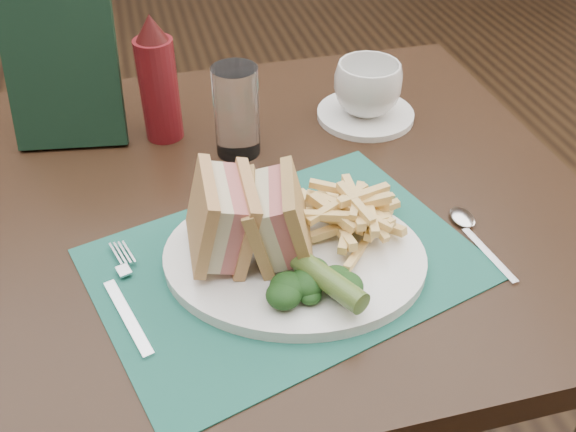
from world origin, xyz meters
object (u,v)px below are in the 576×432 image
object	(u,v)px
table_main	(253,373)
coffee_cup	(368,88)
drinking_glass	(237,112)
sandwich_half_b	(259,218)
placemat	(285,263)
plate	(294,257)
sandwich_half_a	(202,219)
saucer	(365,114)
ketchup_bottle	(158,79)
check_presenter	(61,57)

from	to	relation	value
table_main	coffee_cup	world-z (taller)	coffee_cup
table_main	drinking_glass	distance (m)	0.45
table_main	drinking_glass	xyz separation A→B (m)	(0.01, 0.10, 0.44)
sandwich_half_b	coffee_cup	world-z (taller)	sandwich_half_b
placemat	plate	world-z (taller)	plate
sandwich_half_a	saucer	world-z (taller)	sandwich_half_a
plate	drinking_glass	size ratio (longest dim) A/B	2.31
placemat	saucer	bearing A→B (deg)	55.41
drinking_glass	ketchup_bottle	bearing A→B (deg)	144.79
table_main	sandwich_half_a	size ratio (longest dim) A/B	8.75
saucer	ketchup_bottle	xyz separation A→B (m)	(-0.31, 0.02, 0.09)
plate	sandwich_half_b	bearing A→B (deg)	-179.41
drinking_glass	placemat	bearing A→B (deg)	-88.36
sandwich_half_a	sandwich_half_b	distance (m)	0.06
placemat	plate	distance (m)	0.01
plate	sandwich_half_b	world-z (taller)	sandwich_half_b
placemat	check_presenter	bearing A→B (deg)	123.23
plate	sandwich_half_a	bearing A→B (deg)	-174.51
sandwich_half_a	saucer	bearing A→B (deg)	45.93
coffee_cup	sandwich_half_a	bearing A→B (deg)	-136.61
table_main	placemat	size ratio (longest dim) A/B	2.15
table_main	saucer	xyz separation A→B (m)	(0.22, 0.15, 0.38)
sandwich_half_a	drinking_glass	bearing A→B (deg)	73.06
placemat	sandwich_half_b	world-z (taller)	sandwich_half_b
placemat	check_presenter	xyz separation A→B (m)	(-0.23, 0.35, 0.12)
sandwich_half_a	drinking_glass	distance (m)	0.24
coffee_cup	check_presenter	xyz separation A→B (m)	(-0.43, 0.06, 0.07)
plate	ketchup_bottle	size ratio (longest dim) A/B	1.61
table_main	plate	distance (m)	0.41
table_main	sandwich_half_a	world-z (taller)	sandwich_half_a
ketchup_bottle	placemat	bearing A→B (deg)	-71.59
table_main	ketchup_bottle	world-z (taller)	ketchup_bottle
sandwich_half_a	ketchup_bottle	bearing A→B (deg)	95.95
sandwich_half_b	coffee_cup	distance (m)	0.36
drinking_glass	check_presenter	distance (m)	0.25
saucer	ketchup_bottle	distance (m)	0.32
saucer	ketchup_bottle	size ratio (longest dim) A/B	0.81
table_main	sandwich_half_b	distance (m)	0.46
saucer	ketchup_bottle	world-z (taller)	ketchup_bottle
table_main	saucer	bearing A→B (deg)	33.98
placemat	coffee_cup	world-z (taller)	coffee_cup
plate	coffee_cup	bearing A→B (deg)	74.46
coffee_cup	check_presenter	bearing A→B (deg)	172.18
sandwich_half_b	placemat	bearing A→B (deg)	-8.08
sandwich_half_b	check_presenter	size ratio (longest dim) A/B	0.38
drinking_glass	plate	bearing A→B (deg)	-85.88
check_presenter	drinking_glass	bearing A→B (deg)	-16.95
saucer	check_presenter	size ratio (longest dim) A/B	0.59
drinking_glass	ketchup_bottle	size ratio (longest dim) A/B	0.70
check_presenter	coffee_cup	bearing A→B (deg)	0.52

